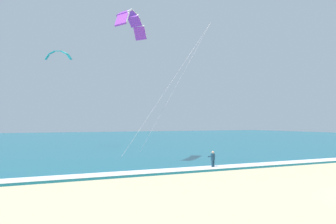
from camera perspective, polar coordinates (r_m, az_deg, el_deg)
name	(u,v)px	position (r m, az deg, el deg)	size (l,w,h in m)	color
sea	(85,139)	(88.62, -13.02, -4.28)	(200.00, 120.00, 0.20)	#146075
surf_foam	(231,166)	(33.96, 10.09, -8.49)	(200.00, 2.02, 0.04)	white
surfboard	(213,169)	(32.93, 7.17, -9.06)	(0.72, 1.46, 0.09)	#239EC6
kitesurfer	(213,159)	(32.84, 7.15, -7.47)	(0.59, 0.59, 1.69)	#143347
kite_primary	(131,21)	(35.85, -5.90, 14.29)	(8.42, 7.28, 13.86)	purple
kite_distant	(58,54)	(55.33, -17.12, 8.82)	(3.76, 2.57, 1.43)	teal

